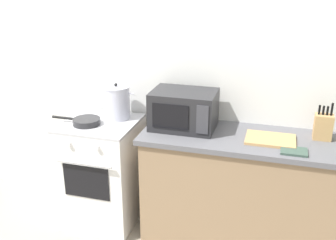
% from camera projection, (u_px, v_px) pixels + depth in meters
% --- Properties ---
extents(back_wall, '(4.40, 0.10, 2.50)m').
position_uv_depth(back_wall, '(187.00, 78.00, 3.33)').
color(back_wall, silver).
rests_on(back_wall, ground_plane).
extents(lower_cabinet_right, '(1.64, 0.56, 0.88)m').
position_uv_depth(lower_cabinet_right, '(249.00, 193.00, 3.15)').
color(lower_cabinet_right, '#8C7051').
rests_on(lower_cabinet_right, ground_plane).
extents(countertop_right, '(1.70, 0.60, 0.04)m').
position_uv_depth(countertop_right, '(253.00, 140.00, 2.98)').
color(countertop_right, '#59595E').
rests_on(countertop_right, lower_cabinet_right).
extents(stove, '(0.60, 0.64, 0.92)m').
position_uv_depth(stove, '(103.00, 171.00, 3.44)').
color(stove, white).
rests_on(stove, ground_plane).
extents(stock_pot, '(0.31, 0.23, 0.31)m').
position_uv_depth(stock_pot, '(117.00, 102.00, 3.32)').
color(stock_pot, silver).
rests_on(stock_pot, stove).
extents(frying_pan, '(0.42, 0.22, 0.05)m').
position_uv_depth(frying_pan, '(86.00, 121.00, 3.23)').
color(frying_pan, '#28282B').
rests_on(frying_pan, stove).
extents(microwave, '(0.50, 0.37, 0.30)m').
position_uv_depth(microwave, '(184.00, 110.00, 3.12)').
color(microwave, '#232326').
rests_on(microwave, countertop_right).
extents(cutting_board, '(0.36, 0.26, 0.02)m').
position_uv_depth(cutting_board, '(270.00, 139.00, 2.92)').
color(cutting_board, tan).
rests_on(cutting_board, countertop_right).
extents(knife_block, '(0.13, 0.10, 0.28)m').
position_uv_depth(knife_block, '(323.00, 126.00, 2.92)').
color(knife_block, tan).
rests_on(knife_block, countertop_right).
extents(oven_mitt, '(0.18, 0.14, 0.02)m').
position_uv_depth(oven_mitt, '(294.00, 151.00, 2.74)').
color(oven_mitt, '#384C42').
rests_on(oven_mitt, countertop_right).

